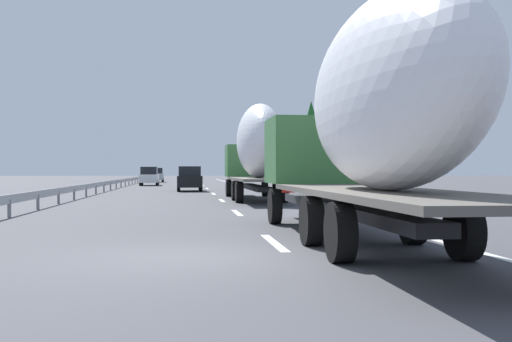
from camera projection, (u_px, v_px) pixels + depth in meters
ground_plane at (186, 189)px, 50.94m from camera, size 260.00×260.00×0.00m
lane_stripe_0 at (274, 242)px, 13.40m from camera, size 3.20×0.20×0.01m
lane_stripe_1 at (237, 213)px, 22.82m from camera, size 3.20×0.20×0.01m
lane_stripe_2 at (222, 200)px, 32.15m from camera, size 3.20×0.20×0.01m
lane_stripe_3 at (213, 194)px, 41.43m from camera, size 3.20×0.20×0.01m
lane_stripe_4 at (207, 188)px, 53.39m from camera, size 3.20×0.20×0.01m
lane_stripe_5 at (203, 185)px, 65.03m from camera, size 3.20×0.20×0.01m
edge_line_right at (246, 187)px, 56.54m from camera, size 110.00×0.20×0.01m
truck_lead at (256, 149)px, 32.16m from camera, size 13.56×2.55×4.91m
truck_trailing at (369, 116)px, 12.57m from camera, size 14.40×2.55×4.80m
car_white_van at (149, 176)px, 64.24m from camera, size 4.64×1.88×1.94m
car_silver_hatch at (157, 175)px, 82.69m from camera, size 4.03×1.84×1.90m
car_black_suv at (190, 179)px, 46.69m from camera, size 4.55×1.87×1.88m
road_sign at (274, 164)px, 47.30m from camera, size 0.10×0.90×2.92m
tree_0 at (374, 145)px, 42.66m from camera, size 3.81×3.81×5.19m
tree_1 at (289, 153)px, 69.86m from camera, size 3.85×3.85×5.69m
tree_2 at (311, 135)px, 52.55m from camera, size 3.35×3.35×7.50m
tree_3 at (283, 153)px, 63.67m from camera, size 2.47×2.47×5.45m
guardrail_median at (116, 182)px, 53.23m from camera, size 94.00×0.10×0.76m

